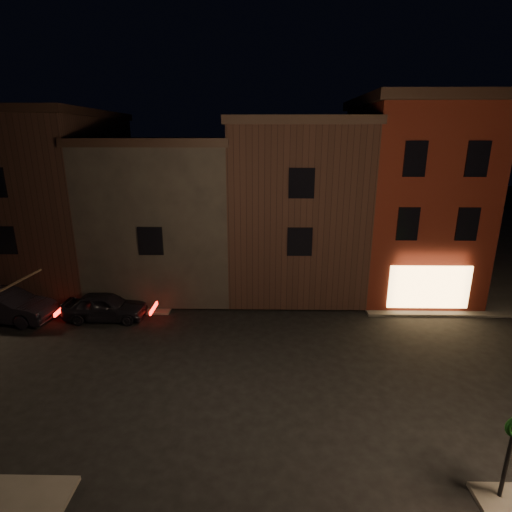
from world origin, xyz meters
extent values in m
plane|color=black|center=(0.00, 0.00, 0.00)|extent=(120.00, 120.00, 0.00)
cube|color=#2D2B28|center=(20.00, 20.00, 0.06)|extent=(30.00, 30.00, 0.12)
cube|color=#2D2B28|center=(-20.00, 20.00, 0.06)|extent=(30.00, 30.00, 0.12)
cube|color=#51170E|center=(8.00, 9.50, 5.12)|extent=(6.00, 8.00, 10.00)
cube|color=black|center=(8.00, 9.50, 10.37)|extent=(6.50, 8.50, 0.50)
cube|color=#FFC572|center=(8.00, 5.45, 1.42)|extent=(4.00, 0.12, 2.20)
cube|color=black|center=(1.50, 10.50, 4.62)|extent=(7.00, 10.00, 9.00)
cube|color=black|center=(1.50, 10.50, 9.32)|extent=(7.30, 10.30, 0.40)
cube|color=black|center=(-5.75, 10.50, 4.12)|extent=(7.50, 10.00, 8.00)
cube|color=black|center=(-5.75, 10.50, 8.32)|extent=(7.80, 10.30, 0.40)
cube|color=black|center=(-13.00, 10.50, 4.87)|extent=(7.00, 10.00, 9.50)
cube|color=black|center=(-13.00, 10.50, 9.82)|extent=(7.30, 10.30, 0.40)
imported|color=black|center=(-7.93, 4.48, 0.67)|extent=(3.96, 1.61, 1.35)
imported|color=black|center=(-12.66, 4.21, 0.77)|extent=(4.81, 2.15, 1.53)
camera|label=1|loc=(-0.26, -13.22, 8.62)|focal=28.00mm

